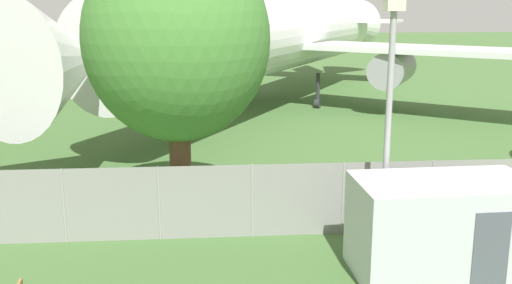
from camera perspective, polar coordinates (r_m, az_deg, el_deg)
The scene contains 5 objects.
perimeter_fence at distance 16.59m, azimuth -0.37°, elevation -5.63°, with size 56.07×0.07×2.08m.
airplane at distance 36.56m, azimuth 1.30°, elevation 10.11°, with size 30.31×38.23×13.66m.
portable_cabin at distance 15.01m, azimuth 17.33°, elevation -7.81°, with size 4.23×2.43×2.34m.
tree_near_hangar at distance 16.55m, azimuth -7.55°, elevation 9.56°, with size 5.07×5.07×8.19m.
light_mast at distance 15.31m, azimuth 12.60°, elevation 4.24°, with size 0.44×0.44×6.54m.
Camera 1 is at (-1.18, -5.24, 6.41)m, focal length 42.00 mm.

